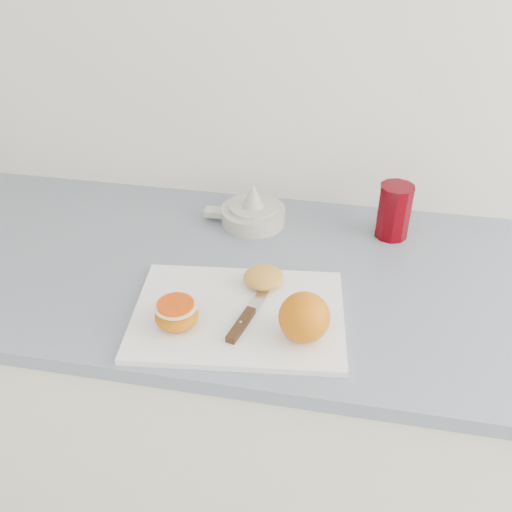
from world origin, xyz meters
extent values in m
cube|color=white|center=(0.23, 1.70, 0.43)|extent=(2.41, 0.60, 0.86)
cube|color=gray|center=(0.23, 1.70, 0.88)|extent=(2.47, 0.64, 0.03)
cube|color=white|center=(0.19, 1.54, 0.90)|extent=(0.41, 0.31, 0.01)
sphere|color=orange|center=(0.31, 1.50, 0.95)|extent=(0.09, 0.09, 0.09)
ellipsoid|color=orange|center=(0.09, 1.49, 0.92)|extent=(0.08, 0.08, 0.04)
cylinder|color=#FCE4BB|center=(0.09, 1.49, 0.94)|extent=(0.07, 0.07, 0.00)
cylinder|color=#F15B09|center=(0.09, 1.49, 0.95)|extent=(0.06, 0.06, 0.00)
ellipsoid|color=gold|center=(0.22, 1.63, 0.92)|extent=(0.08, 0.08, 0.03)
cylinder|color=gold|center=(0.22, 1.63, 0.93)|extent=(0.06, 0.06, 0.00)
cube|color=#422A10|center=(0.20, 1.50, 0.91)|extent=(0.04, 0.09, 0.01)
cube|color=#B7B7BC|center=(0.22, 1.60, 0.91)|extent=(0.04, 0.12, 0.00)
cylinder|color=#B7B7BC|center=(0.20, 1.50, 0.91)|extent=(0.01, 0.01, 0.01)
cylinder|color=beige|center=(0.15, 1.88, 0.91)|extent=(0.15, 0.15, 0.04)
cylinder|color=beige|center=(0.15, 1.88, 0.93)|extent=(0.11, 0.11, 0.01)
cone|color=beige|center=(0.15, 1.88, 0.96)|extent=(0.05, 0.05, 0.05)
cube|color=beige|center=(0.06, 1.87, 0.91)|extent=(0.05, 0.03, 0.01)
ellipsoid|color=orange|center=(0.16, 1.87, 0.94)|extent=(0.01, 0.01, 0.00)
ellipsoid|color=orange|center=(0.14, 1.89, 0.94)|extent=(0.01, 0.01, 0.00)
ellipsoid|color=orange|center=(0.15, 1.86, 0.94)|extent=(0.01, 0.01, 0.00)
ellipsoid|color=orange|center=(0.17, 1.88, 0.94)|extent=(0.01, 0.01, 0.00)
cylinder|color=#5D0007|center=(0.46, 1.88, 0.95)|extent=(0.07, 0.07, 0.12)
cylinder|color=orange|center=(0.46, 1.88, 0.90)|extent=(0.06, 0.06, 0.02)
cylinder|color=#5D0007|center=(0.46, 1.88, 1.01)|extent=(0.07, 0.07, 0.00)
camera|label=1|loc=(0.37, 0.78, 1.57)|focal=40.00mm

